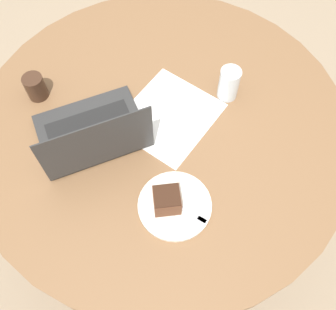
# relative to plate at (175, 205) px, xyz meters

# --- Properties ---
(ground_plane) EXTENTS (12.00, 12.00, 0.00)m
(ground_plane) POSITION_rel_plate_xyz_m (-0.26, -0.14, -0.73)
(ground_plane) COLOR gray
(dining_table) EXTENTS (1.23, 1.23, 0.72)m
(dining_table) POSITION_rel_plate_xyz_m (-0.26, -0.14, -0.12)
(dining_table) COLOR brown
(dining_table) RESTS_ON ground_plane
(paper_document) EXTENTS (0.35, 0.33, 0.00)m
(paper_document) POSITION_rel_plate_xyz_m (-0.29, -0.13, -0.00)
(paper_document) COLOR white
(paper_document) RESTS_ON dining_table
(plate) EXTENTS (0.21, 0.21, 0.01)m
(plate) POSITION_rel_plate_xyz_m (0.00, 0.00, 0.00)
(plate) COLOR silver
(plate) RESTS_ON dining_table
(cake_slice) EXTENTS (0.10, 0.10, 0.07)m
(cake_slice) POSITION_rel_plate_xyz_m (0.01, -0.02, 0.04)
(cake_slice) COLOR brown
(cake_slice) RESTS_ON plate
(fork) EXTENTS (0.05, 0.17, 0.00)m
(fork) POSITION_rel_plate_xyz_m (0.01, 0.04, 0.01)
(fork) COLOR silver
(fork) RESTS_ON plate
(coffee_glass) EXTENTS (0.07, 0.07, 0.09)m
(coffee_glass) POSITION_rel_plate_xyz_m (-0.20, -0.57, 0.04)
(coffee_glass) COLOR #3D2619
(coffee_glass) RESTS_ON dining_table
(water_glass) EXTENTS (0.07, 0.07, 0.12)m
(water_glass) POSITION_rel_plate_xyz_m (-0.44, 0.02, 0.05)
(water_glass) COLOR silver
(water_glass) RESTS_ON dining_table
(laptop) EXTENTS (0.41, 0.41, 0.22)m
(laptop) POSITION_rel_plate_xyz_m (-0.12, -0.32, 0.03)
(laptop) COLOR #2D2D2D
(laptop) RESTS_ON dining_table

